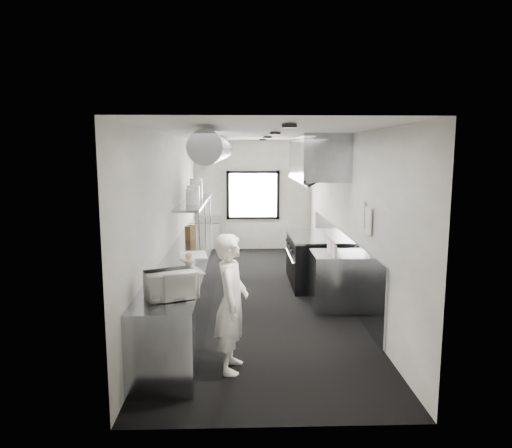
{
  "coord_description": "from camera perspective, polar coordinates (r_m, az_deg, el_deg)",
  "views": [
    {
      "loc": [
        -0.31,
        -7.95,
        2.5
      ],
      "look_at": [
        -0.06,
        -0.2,
        1.3
      ],
      "focal_mm": 32.89,
      "sensor_mm": 36.0,
      "label": 1
    }
  ],
  "objects": [
    {
      "name": "plate_stack_b",
      "position": [
        8.83,
        -7.65,
        3.67
      ],
      "size": [
        0.29,
        0.29,
        0.31
      ],
      "primitive_type": "cylinder",
      "rotation": [
        0.0,
        0.0,
        -0.22
      ],
      "color": "silver",
      "rests_on": "pass_shelf"
    },
    {
      "name": "wall_right",
      "position": [
        8.23,
        10.85,
        0.94
      ],
      "size": [
        0.02,
        8.0,
        2.8
      ],
      "primitive_type": "cube",
      "color": "silver",
      "rests_on": "floor"
    },
    {
      "name": "plate_stack_a",
      "position": [
        8.43,
        -7.76,
        3.32
      ],
      "size": [
        0.31,
        0.31,
        0.28
      ],
      "primitive_type": "cylinder",
      "rotation": [
        0.0,
        0.0,
        0.43
      ],
      "color": "silver",
      "rests_on": "pass_shelf"
    },
    {
      "name": "prep_counter",
      "position": [
        7.78,
        -8.05,
        -6.59
      ],
      "size": [
        0.7,
        6.0,
        0.9
      ],
      "primitive_type": "cube",
      "color": "gray",
      "rests_on": "floor"
    },
    {
      "name": "squeeze_bottle_c",
      "position": [
        7.55,
        9.08,
        -2.79
      ],
      "size": [
        0.08,
        0.08,
        0.2
      ],
      "primitive_type": "cylinder",
      "rotation": [
        0.0,
        0.0,
        -0.15
      ],
      "color": "silver",
      "rests_on": "bottle_station"
    },
    {
      "name": "far_work_table",
      "position": [
        11.37,
        -6.07,
        -1.64
      ],
      "size": [
        0.7,
        1.2,
        0.9
      ],
      "primitive_type": "cube",
      "color": "gray",
      "rests_on": "floor"
    },
    {
      "name": "squeeze_bottle_b",
      "position": [
        7.4,
        9.46,
        -3.08
      ],
      "size": [
        0.07,
        0.07,
        0.19
      ],
      "primitive_type": "cylinder",
      "rotation": [
        0.0,
        0.0,
        -0.15
      ],
      "color": "silver",
      "rests_on": "bottle_station"
    },
    {
      "name": "knife_block",
      "position": [
        8.69,
        -8.0,
        -1.04
      ],
      "size": [
        0.18,
        0.26,
        0.26
      ],
      "primitive_type": "cube",
      "rotation": [
        0.0,
        0.0,
        -0.34
      ],
      "color": "brown",
      "rests_on": "prep_counter"
    },
    {
      "name": "small_plate",
      "position": [
        7.07,
        -8.19,
        -4.32
      ],
      "size": [
        0.2,
        0.2,
        0.02
      ],
      "primitive_type": "cylinder",
      "rotation": [
        0.0,
        0.0,
        0.08
      ],
      "color": "silver",
      "rests_on": "prep_counter"
    },
    {
      "name": "deli_tub_b",
      "position": [
        5.76,
        -11.33,
        -7.03
      ],
      "size": [
        0.18,
        0.18,
        0.1
      ],
      "primitive_type": "cylinder",
      "rotation": [
        0.0,
        0.0,
        -0.42
      ],
      "color": "#A4AFA1",
      "rests_on": "prep_counter"
    },
    {
      "name": "wall_cladding",
      "position": [
        8.67,
        10.13,
        -4.36
      ],
      "size": [
        0.03,
        5.5,
        1.1
      ],
      "primitive_type": "cube",
      "color": "gray",
      "rests_on": "wall_right"
    },
    {
      "name": "pastry",
      "position": [
        7.06,
        -8.2,
        -3.87
      ],
      "size": [
        0.1,
        0.1,
        0.1
      ],
      "primitive_type": "sphere",
      "color": "tan",
      "rests_on": "small_plate"
    },
    {
      "name": "notice_sheet_b",
      "position": [
        6.71,
        13.52,
        0.4
      ],
      "size": [
        0.02,
        0.28,
        0.38
      ],
      "primitive_type": "cube",
      "color": "silver",
      "rests_on": "wall_right"
    },
    {
      "name": "deli_tub_a",
      "position": [
        5.68,
        -12.06,
        -7.31
      ],
      "size": [
        0.17,
        0.17,
        0.09
      ],
      "primitive_type": "cylinder",
      "rotation": [
        0.0,
        0.0,
        0.41
      ],
      "color": "#A4AFA1",
      "rests_on": "prep_counter"
    },
    {
      "name": "plate_stack_d",
      "position": [
        9.62,
        -7.32,
        4.33
      ],
      "size": [
        0.32,
        0.32,
        0.39
      ],
      "primitive_type": "cylinder",
      "rotation": [
        0.0,
        0.0,
        0.3
      ],
      "color": "silver",
      "rests_on": "pass_shelf"
    },
    {
      "name": "ceiling",
      "position": [
        7.97,
        0.37,
        10.94
      ],
      "size": [
        3.0,
        8.0,
        0.01
      ],
      "primitive_type": "cube",
      "color": "silver",
      "rests_on": "wall_back"
    },
    {
      "name": "cutting_board",
      "position": [
        7.37,
        -7.65,
        -3.77
      ],
      "size": [
        0.49,
        0.6,
        0.02
      ],
      "primitive_type": "cube",
      "rotation": [
        0.0,
        0.0,
        0.15
      ],
      "color": "silver",
      "rests_on": "prep_counter"
    },
    {
      "name": "exhaust_hood",
      "position": [
        8.77,
        7.44,
        7.99
      ],
      "size": [
        0.81,
        2.2,
        0.88
      ],
      "color": "gray",
      "rests_on": "ceiling"
    },
    {
      "name": "pass_shelf",
      "position": [
        9.05,
        -7.45,
        2.59
      ],
      "size": [
        0.45,
        3.0,
        0.68
      ],
      "color": "gray",
      "rests_on": "prep_counter"
    },
    {
      "name": "wall_left",
      "position": [
        8.12,
        -10.28,
        0.85
      ],
      "size": [
        0.02,
        8.0,
        2.8
      ],
      "primitive_type": "cube",
      "color": "silver",
      "rests_on": "floor"
    },
    {
      "name": "wall_back",
      "position": [
        12.01,
        -0.37,
        3.54
      ],
      "size": [
        3.0,
        0.02,
        2.8
      ],
      "primitive_type": "cube",
      "color": "silver",
      "rests_on": "floor"
    },
    {
      "name": "squeeze_bottle_d",
      "position": [
        7.67,
        8.9,
        -2.62
      ],
      "size": [
        0.07,
        0.07,
        0.19
      ],
      "primitive_type": "cylinder",
      "rotation": [
        0.0,
        0.0,
        -0.12
      ],
      "color": "silver",
      "rests_on": "bottle_station"
    },
    {
      "name": "microwave",
      "position": [
        5.3,
        -10.31,
        -7.26
      ],
      "size": [
        0.61,
        0.55,
        0.3
      ],
      "primitive_type": "imported",
      "rotation": [
        0.0,
        0.0,
        0.42
      ],
      "color": "silver",
      "rests_on": "prep_counter"
    },
    {
      "name": "service_window",
      "position": [
        11.97,
        -0.37,
        3.52
      ],
      "size": [
        1.36,
        0.05,
        1.25
      ],
      "color": "white",
      "rests_on": "wall_back"
    },
    {
      "name": "range",
      "position": [
        8.99,
        6.83,
        -4.33
      ],
      "size": [
        0.88,
        1.6,
        0.94
      ],
      "color": "black",
      "rests_on": "floor"
    },
    {
      "name": "squeeze_bottle_a",
      "position": [
        7.29,
        9.6,
        -3.31
      ],
      "size": [
        0.08,
        0.08,
        0.18
      ],
      "primitive_type": "cylinder",
      "rotation": [
        0.0,
        0.0,
        0.36
      ],
      "color": "silver",
      "rests_on": "bottle_station"
    },
    {
      "name": "floor",
      "position": [
        8.35,
        0.35,
        -8.65
      ],
      "size": [
        3.0,
        8.0,
        0.01
      ],
      "primitive_type": "cube",
      "color": "black",
      "rests_on": "ground"
    },
    {
      "name": "bottle_station",
      "position": [
        7.68,
        9.23,
        -6.82
      ],
      "size": [
        0.65,
        0.8,
        0.9
      ],
      "primitive_type": "cube",
      "color": "gray",
      "rests_on": "floor"
    },
    {
      "name": "line_cook",
      "position": [
        5.42,
        -3.0,
        -9.55
      ],
      "size": [
        0.43,
        0.62,
        1.6
      ],
      "primitive_type": "imported",
      "rotation": [
        0.0,
        0.0,
        1.48
      ],
      "color": "white",
      "rests_on": "floor"
    },
    {
      "name": "wall_front",
      "position": [
        4.12,
        2.51,
        -6.75
      ],
      "size": [
        3.0,
        0.02,
        2.8
      ],
      "primitive_type": "cube",
      "color": "silver",
      "rests_on": "floor"
    },
    {
      "name": "plate_stack_c",
      "position": [
        9.36,
        -7.25,
        4.05
      ],
      "size": [
        0.24,
        0.24,
        0.34
      ],
      "primitive_type": "cylinder",
      "rotation": [
        0.0,
        0.0,
        0.01
      ],
      "color": "silver",
      "rests_on": "pass_shelf"
    },
    {
      "name": "notice_sheet_a",
      "position": [
        7.04,
        12.79,
        1.22
      ],
      "size": [
        0.02,
        0.28,
        0.38
      ],
      "primitive_type": "cube",
      "color": "silver",
      "rests_on": "wall_right"
    },
    {
      "name": "newspaper",
      "position": [
        6.4,
        -8.23,
        -5.74
      ],
      "size": [
        0.49,
        0.53,
        0.01
      ],
      "primitive_type": "cube",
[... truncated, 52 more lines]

